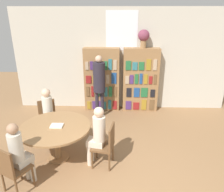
% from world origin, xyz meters
% --- Properties ---
extents(wall_back, '(6.40, 0.07, 3.00)m').
position_xyz_m(wall_back, '(0.00, 3.93, 1.51)').
color(wall_back, beige).
rests_on(wall_back, ground_plane).
extents(bookshelf_left, '(1.04, 0.34, 1.90)m').
position_xyz_m(bookshelf_left, '(-0.58, 3.73, 0.95)').
color(bookshelf_left, olive).
rests_on(bookshelf_left, ground_plane).
extents(bookshelf_right, '(1.04, 0.34, 1.90)m').
position_xyz_m(bookshelf_right, '(0.58, 3.73, 0.95)').
color(bookshelf_right, olive).
rests_on(bookshelf_right, ground_plane).
extents(flower_vase, '(0.32, 0.32, 0.51)m').
position_xyz_m(flower_vase, '(0.61, 3.74, 2.21)').
color(flower_vase, '#997047').
rests_on(flower_vase, bookshelf_right).
extents(reading_table, '(1.40, 1.40, 0.76)m').
position_xyz_m(reading_table, '(-1.31, 1.22, 0.65)').
color(reading_table, olive).
rests_on(reading_table, ground_plane).
extents(chair_near_camera, '(0.54, 0.54, 0.89)m').
position_xyz_m(chair_near_camera, '(-1.80, 0.30, 0.49)').
color(chair_near_camera, brown).
rests_on(chair_near_camera, ground_plane).
extents(chair_left_side, '(0.54, 0.54, 0.89)m').
position_xyz_m(chair_left_side, '(-1.77, 2.15, 0.49)').
color(chair_left_side, brown).
rests_on(chair_left_side, ground_plane).
extents(chair_far_side, '(0.46, 0.46, 0.89)m').
position_xyz_m(chair_far_side, '(-0.29, 1.04, 0.49)').
color(chair_far_side, brown).
rests_on(chair_far_side, ground_plane).
extents(seated_reader_left, '(0.35, 0.39, 1.26)m').
position_xyz_m(seated_reader_left, '(-1.69, 1.98, 0.71)').
color(seated_reader_left, beige).
rests_on(seated_reader_left, ground_plane).
extents(seated_reader_right, '(0.38, 0.29, 1.25)m').
position_xyz_m(seated_reader_right, '(-0.47, 1.07, 0.70)').
color(seated_reader_right, beige).
rests_on(seated_reader_right, ground_plane).
extents(seated_reader_back, '(0.35, 0.39, 1.24)m').
position_xyz_m(seated_reader_back, '(-1.71, 0.46, 0.69)').
color(seated_reader_back, beige).
rests_on(seated_reader_back, ground_plane).
extents(librarian_standing, '(0.33, 0.60, 1.78)m').
position_xyz_m(librarian_standing, '(-0.61, 3.23, 1.10)').
color(librarian_standing, '#28232D').
rests_on(librarian_standing, ground_plane).
extents(open_book_on_table, '(0.24, 0.18, 0.03)m').
position_xyz_m(open_book_on_table, '(-1.28, 1.21, 0.77)').
color(open_book_on_table, silver).
rests_on(open_book_on_table, reading_table).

